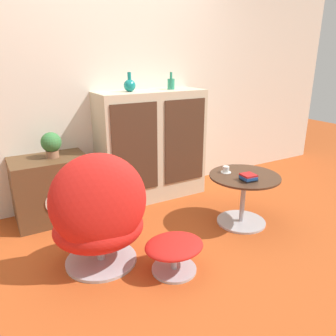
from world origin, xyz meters
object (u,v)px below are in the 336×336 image
sideboard (151,146)px  book_stack (248,177)px  potted_plant (51,144)px  teacup (226,170)px  egg_chair (99,216)px  tv_console (52,189)px  vase_leftmost (130,85)px  vase_inner_left (171,83)px  ottoman (174,249)px  coffee_table (243,193)px

sideboard → book_stack: 1.18m
potted_plant → teacup: (1.38, -0.85, -0.24)m
egg_chair → potted_plant: bearing=95.7°
tv_console → book_stack: bearing=-37.1°
egg_chair → vase_leftmost: bearing=54.6°
egg_chair → vase_inner_left: 1.75m
potted_plant → ottoman: bearing=-67.4°
coffee_table → vase_inner_left: size_ratio=3.61×
coffee_table → potted_plant: potted_plant is taller
sideboard → teacup: (0.34, -0.86, -0.08)m
sideboard → tv_console: (-1.09, -0.01, -0.28)m
tv_console → book_stack: tv_console is taller
potted_plant → teacup: potted_plant is taller
coffee_table → book_stack: 0.25m
book_stack → teacup: bearing=98.0°
sideboard → vase_inner_left: vase_inner_left is taller
sideboard → ottoman: bearing=-110.7°
egg_chair → vase_leftmost: size_ratio=4.90×
vase_inner_left → potted_plant: vase_inner_left is taller
coffee_table → vase_inner_left: vase_inner_left is taller
coffee_table → vase_inner_left: bearing=100.8°
egg_chair → book_stack: size_ratio=6.69×
sideboard → egg_chair: sideboard is taller
egg_chair → ottoman: 0.60m
book_stack → coffee_table: bearing=60.5°
vase_leftmost → potted_plant: size_ratio=0.79×
egg_chair → ottoman: size_ratio=2.08×
ottoman → vase_leftmost: size_ratio=2.35×
ottoman → teacup: bearing=28.7°
coffee_table → teacup: (-0.10, 0.15, 0.21)m
egg_chair → coffee_table: size_ratio=1.43×
potted_plant → vase_inner_left: bearing=0.6°
coffee_table → book_stack: size_ratio=4.67×
sideboard → vase_inner_left: (0.25, 0.00, 0.65)m
tv_console → ottoman: size_ratio=1.55×
coffee_table → teacup: size_ratio=6.67×
vase_inner_left → teacup: vase_inner_left is taller
tv_console → potted_plant: size_ratio=2.88×
ottoman → vase_inner_left: (0.75, 1.32, 1.06)m
vase_leftmost → sideboard: bearing=-1.0°
potted_plant → book_stack: size_ratio=1.73×
potted_plant → teacup: 1.64m
potted_plant → egg_chair: bearing=-84.3°
egg_chair → coffee_table: bearing=-0.3°
coffee_table → vase_inner_left: 1.39m
vase_leftmost → vase_inner_left: size_ratio=1.05×
ottoman → potted_plant: 1.52m
egg_chair → vase_leftmost: 1.47m
teacup → book_stack: teacup is taller
vase_leftmost → egg_chair: bearing=-125.4°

